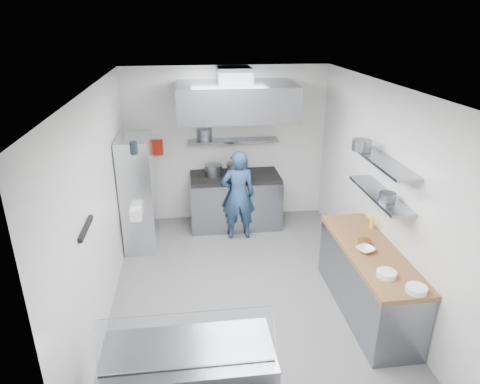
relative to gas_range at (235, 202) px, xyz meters
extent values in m
plane|color=#5D5D60|center=(-0.10, -2.10, -0.45)|extent=(5.00, 5.00, 0.00)
plane|color=silver|center=(-0.10, -2.10, 2.35)|extent=(5.00, 5.00, 0.00)
cube|color=white|center=(-0.10, 0.40, 0.95)|extent=(3.60, 2.80, 0.02)
cube|color=white|center=(-0.10, -4.60, 0.95)|extent=(3.60, 2.80, 0.02)
cube|color=white|center=(-1.90, -2.10, 0.95)|extent=(2.80, 5.00, 0.02)
cube|color=white|center=(1.70, -2.10, 0.95)|extent=(2.80, 5.00, 0.02)
cube|color=gray|center=(0.00, 0.00, 0.00)|extent=(1.60, 0.80, 0.90)
cube|color=black|center=(0.00, 0.00, 0.48)|extent=(1.57, 0.78, 0.06)
cylinder|color=slate|center=(-0.37, 0.03, 0.61)|extent=(0.31, 0.31, 0.20)
cylinder|color=slate|center=(0.04, -0.06, 0.63)|extent=(0.37, 0.37, 0.24)
cube|color=gray|center=(0.00, 0.24, 1.07)|extent=(1.60, 0.30, 0.04)
cylinder|color=slate|center=(-0.50, 0.37, 1.18)|extent=(0.27, 0.27, 0.18)
cube|color=gray|center=(0.00, -0.18, 1.85)|extent=(1.90, 1.15, 0.55)
cube|color=slate|center=(0.00, 0.05, 2.23)|extent=(0.55, 0.55, 0.24)
cube|color=#B2190E|center=(-1.35, 0.34, 0.97)|extent=(0.22, 0.10, 0.26)
imported|color=navy|center=(0.00, -0.50, 0.33)|extent=(0.57, 0.38, 1.56)
cube|color=silver|center=(-1.63, -0.52, 0.48)|extent=(0.50, 0.90, 1.85)
cube|color=white|center=(-1.63, -1.08, 0.35)|extent=(0.16, 0.20, 0.18)
cube|color=yellow|center=(-1.63, -0.65, 0.85)|extent=(0.13, 0.17, 0.15)
cylinder|color=black|center=(-1.58, -0.98, 1.35)|extent=(0.11, 0.11, 0.18)
cube|color=black|center=(-1.88, -3.00, 1.10)|extent=(0.04, 0.55, 0.05)
cube|color=gray|center=(1.38, -2.70, -0.03)|extent=(0.62, 2.00, 0.84)
cube|color=olive|center=(1.38, -2.70, 0.42)|extent=(0.65, 2.04, 0.06)
cylinder|color=white|center=(1.48, -3.60, 0.48)|extent=(0.22, 0.22, 0.06)
cylinder|color=white|center=(1.30, -3.29, 0.48)|extent=(0.22, 0.22, 0.06)
cylinder|color=#C97538|center=(1.34, -2.56, 0.48)|extent=(0.16, 0.16, 0.06)
cylinder|color=yellow|center=(1.61, -2.16, 0.54)|extent=(0.06, 0.06, 0.18)
imported|color=white|center=(1.28, -2.74, 0.48)|extent=(0.28, 0.28, 0.05)
cube|color=gray|center=(1.54, -2.40, 1.05)|extent=(0.30, 1.30, 0.04)
cube|color=gray|center=(1.54, -2.40, 1.47)|extent=(0.30, 1.30, 0.04)
cylinder|color=slate|center=(1.52, -2.64, 1.12)|extent=(0.20, 0.20, 0.10)
cylinder|color=slate|center=(1.43, -1.95, 1.56)|extent=(0.25, 0.25, 0.14)
cube|color=silver|center=(-0.88, -4.22, 0.62)|extent=(1.47, 0.19, 0.42)
camera|label=1|loc=(-0.80, -7.06, 3.09)|focal=32.00mm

